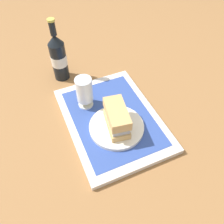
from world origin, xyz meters
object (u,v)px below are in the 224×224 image
object	(u,v)px
sandwich	(116,117)
beer_glass	(84,92)
plate	(117,127)
beer_bottle	(58,57)

from	to	relation	value
sandwich	beer_glass	bearing A→B (deg)	31.95
plate	sandwich	xyz separation A→B (m)	(0.00, -0.00, 0.05)
beer_glass	sandwich	bearing A→B (deg)	-157.36
plate	sandwich	distance (m)	0.05
plate	beer_glass	bearing A→B (deg)	22.00
sandwich	beer_bottle	distance (m)	0.38
sandwich	beer_bottle	size ratio (longest dim) A/B	0.52
sandwich	beer_glass	world-z (taller)	beer_glass
sandwich	plate	bearing A→B (deg)	180.00
sandwich	beer_bottle	bearing A→B (deg)	23.91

